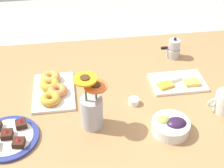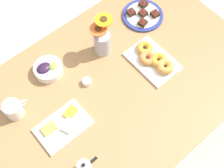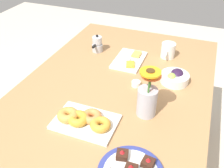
{
  "view_description": "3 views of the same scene",
  "coord_description": "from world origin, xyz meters",
  "views": [
    {
      "loc": [
        0.16,
        1.14,
        1.66
      ],
      "look_at": [
        0.0,
        0.0,
        0.78
      ],
      "focal_mm": 50.0,
      "sensor_mm": 36.0,
      "label": 1
    },
    {
      "loc": [
        -0.49,
        -0.57,
        2.19
      ],
      "look_at": [
        0.0,
        0.0,
        0.78
      ],
      "focal_mm": 50.0,
      "sensor_mm": 36.0,
      "label": 2
    },
    {
      "loc": [
        0.98,
        0.38,
        1.53
      ],
      "look_at": [
        0.0,
        0.0,
        0.78
      ],
      "focal_mm": 40.0,
      "sensor_mm": 36.0,
      "label": 3
    }
  ],
  "objects": [
    {
      "name": "croissant_platter",
      "position": [
        0.28,
        -0.03,
        0.76
      ],
      "size": [
        0.19,
        0.28,
        0.05
      ],
      "color": "white",
      "rests_on": "dining_table"
    },
    {
      "name": "moka_pot",
      "position": [
        -0.37,
        -0.25,
        0.79
      ],
      "size": [
        0.11,
        0.07,
        0.12
      ],
      "color": "#B7B7BC",
      "rests_on": "dining_table"
    },
    {
      "name": "flower_vase",
      "position": [
        0.11,
        0.21,
        0.83
      ],
      "size": [
        0.13,
        0.1,
        0.25
      ],
      "color": "#B2B2BC",
      "rests_on": "dining_table"
    },
    {
      "name": "ground_plane",
      "position": [
        0.0,
        0.0,
        0.0
      ],
      "size": [
        6.0,
        6.0,
        0.0
      ],
      "primitive_type": "plane",
      "color": "beige"
    },
    {
      "name": "cheese_platter",
      "position": [
        -0.32,
        -0.01,
        0.75
      ],
      "size": [
        0.26,
        0.17,
        0.03
      ],
      "color": "white",
      "rests_on": "dining_table"
    },
    {
      "name": "grape_bowl",
      "position": [
        -0.2,
        0.29,
        0.77
      ],
      "size": [
        0.15,
        0.15,
        0.07
      ],
      "color": "white",
      "rests_on": "dining_table"
    },
    {
      "name": "dining_table",
      "position": [
        0.0,
        0.0,
        0.65
      ],
      "size": [
        1.6,
        1.0,
        0.74
      ],
      "color": "#A87A4C",
      "rests_on": "ground_plane"
    },
    {
      "name": "coffee_mug",
      "position": [
        -0.46,
        0.2,
        0.79
      ],
      "size": [
        0.12,
        0.09,
        0.09
      ],
      "color": "white",
      "rests_on": "dining_table"
    },
    {
      "name": "dessert_plate",
      "position": [
        0.45,
        0.25,
        0.75
      ],
      "size": [
        0.24,
        0.24,
        0.05
      ],
      "color": "navy",
      "rests_on": "dining_table"
    },
    {
      "name": "jam_cup_honey",
      "position": [
        -0.08,
        0.11,
        0.76
      ],
      "size": [
        0.05,
        0.05,
        0.03
      ],
      "color": "white",
      "rests_on": "dining_table"
    }
  ]
}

